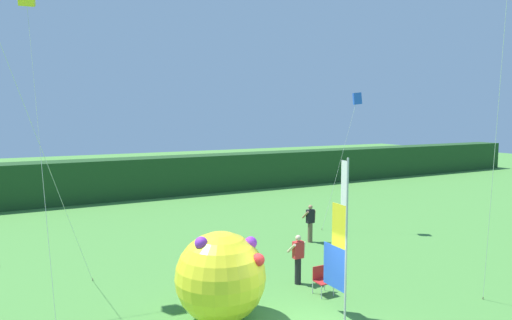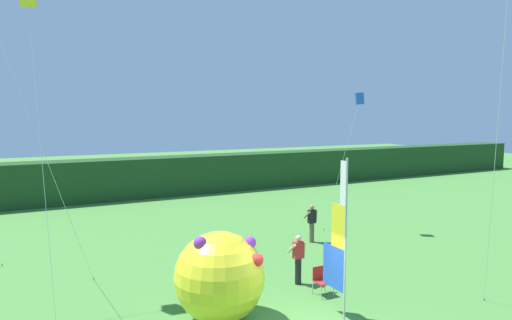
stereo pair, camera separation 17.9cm
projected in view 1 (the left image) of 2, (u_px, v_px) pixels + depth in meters
name	position (u px, v px, depth m)	size (l,w,h in m)	color
distant_treeline	(127.00, 178.00, 31.00)	(80.00, 2.40, 2.80)	#1E421E
banner_flag	(339.00, 242.00, 12.37)	(0.06, 1.03, 4.65)	#B7B7BC
person_near_banner	(298.00, 258.00, 15.10)	(0.55, 0.48, 1.72)	black
person_mid_field	(310.00, 222.00, 20.13)	(0.55, 0.48, 1.74)	brown
inflatable_balloon	(221.00, 277.00, 12.32)	(2.56, 2.56, 2.56)	yellow
folding_chair	(321.00, 278.00, 14.30)	(0.51, 0.51, 0.89)	#BCBCC1
kite_blue_box_4	(357.00, 100.00, 21.64)	(1.72, 1.09, 6.93)	brown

